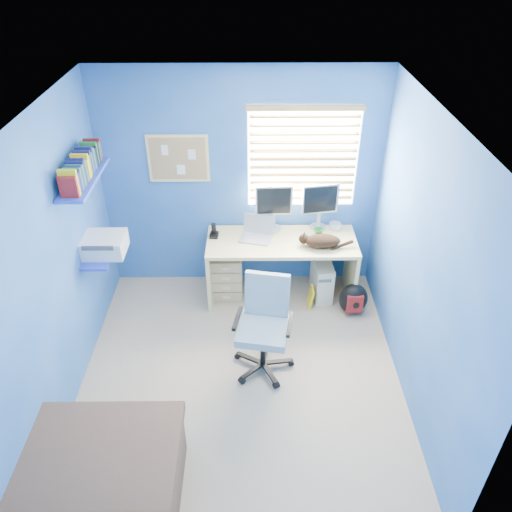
{
  "coord_description": "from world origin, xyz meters",
  "views": [
    {
      "loc": [
        0.11,
        -3.29,
        3.63
      ],
      "look_at": [
        0.15,
        0.65,
        0.95
      ],
      "focal_mm": 35.0,
      "sensor_mm": 36.0,
      "label": 1
    }
  ],
  "objects_px": {
    "cat": "(323,241)",
    "office_chair": "(264,337)",
    "desk": "(281,268)",
    "tower_pc": "(322,278)",
    "laptop": "(256,230)"
  },
  "relations": [
    {
      "from": "office_chair",
      "to": "desk",
      "type": "bearing_deg",
      "value": 78.81
    },
    {
      "from": "cat",
      "to": "office_chair",
      "type": "bearing_deg",
      "value": -115.16
    },
    {
      "from": "laptop",
      "to": "office_chair",
      "type": "relative_size",
      "value": 0.34
    },
    {
      "from": "cat",
      "to": "office_chair",
      "type": "relative_size",
      "value": 0.39
    },
    {
      "from": "desk",
      "to": "office_chair",
      "type": "distance_m",
      "value": 1.11
    },
    {
      "from": "tower_pc",
      "to": "office_chair",
      "type": "height_order",
      "value": "office_chair"
    },
    {
      "from": "desk",
      "to": "laptop",
      "type": "bearing_deg",
      "value": 172.79
    },
    {
      "from": "cat",
      "to": "office_chair",
      "type": "xyz_separation_m",
      "value": [
        -0.64,
        -0.97,
        -0.45
      ]
    },
    {
      "from": "laptop",
      "to": "office_chair",
      "type": "bearing_deg",
      "value": -71.38
    },
    {
      "from": "office_chair",
      "to": "tower_pc",
      "type": "bearing_deg",
      "value": 57.76
    },
    {
      "from": "laptop",
      "to": "tower_pc",
      "type": "bearing_deg",
      "value": 12.55
    },
    {
      "from": "cat",
      "to": "laptop",
      "type": "bearing_deg",
      "value": 175.56
    },
    {
      "from": "desk",
      "to": "tower_pc",
      "type": "height_order",
      "value": "desk"
    },
    {
      "from": "laptop",
      "to": "tower_pc",
      "type": "distance_m",
      "value": 0.98
    },
    {
      "from": "office_chair",
      "to": "cat",
      "type": "bearing_deg",
      "value": 56.61
    }
  ]
}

